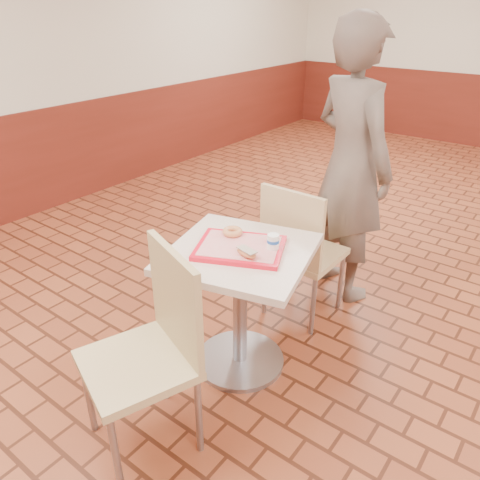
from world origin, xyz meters
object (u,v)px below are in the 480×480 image
Objects in this scene: chair_main_front at (153,344)px; paper_cup at (273,241)px; main_table at (240,290)px; serving_tray at (240,248)px; long_john_donut at (247,253)px; customer at (351,166)px; chair_main_back at (299,247)px; ring_donut at (232,232)px.

chair_main_front reaches higher than paper_cup.
main_table is 0.26m from serving_tray.
chair_main_front reaches higher than main_table.
chair_main_front is 0.63m from long_john_donut.
chair_main_front is 1.81m from customer.
paper_cup is (0.08, -1.05, -0.12)m from customer.
chair_main_back is at bearing 109.28° from chair_main_front.
chair_main_back reaches higher than main_table.
main_table is 9.65× the size of paper_cup.
main_table is 0.36m from paper_cup.
chair_main_front is 1.06× the size of chair_main_back.
long_john_donut is (0.10, 0.57, 0.25)m from chair_main_front.
serving_tray is at bearing 143.55° from long_john_donut.
customer is at bearing 79.72° from ring_donut.
ring_donut is 0.25m from long_john_donut.
chair_main_back reaches higher than serving_tray.
chair_main_back is at bearing 96.47° from long_john_donut.
long_john_donut is at bearing -112.57° from paper_cup.
long_john_donut is at bearing -36.45° from main_table.
paper_cup is at bearing -0.14° from ring_donut.
serving_tray is at bearing 0.00° from main_table.
main_table is at bearing 143.55° from long_john_donut.
long_john_donut is at bearing -35.66° from ring_donut.
paper_cup reaches higher than ring_donut.
chair_main_back is 0.62m from paper_cup.
ring_donut reaches higher than main_table.
chair_main_back is 6.99× the size of long_john_donut.
serving_tray is 0.14m from ring_donut.
customer reaches higher than ring_donut.
main_table is at bearing 180.00° from serving_tray.
chair_main_back is 0.74m from long_john_donut.
chair_main_front is 0.79m from paper_cup.
main_table is 0.32m from long_john_donut.
ring_donut reaches higher than serving_tray.
ring_donut is 0.27m from paper_cup.
ring_donut is (-0.11, 0.08, 0.03)m from serving_tray.
long_john_donut is (0.09, -0.07, 0.30)m from main_table.
ring_donut is (-0.11, 0.08, 0.29)m from main_table.
paper_cup is at bearing 105.38° from chair_main_back.
chair_main_front is at bearing -99.86° from long_john_donut.
chair_main_front is (-0.01, -0.64, 0.05)m from main_table.
chair_main_back is at bearing 76.22° from ring_donut.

